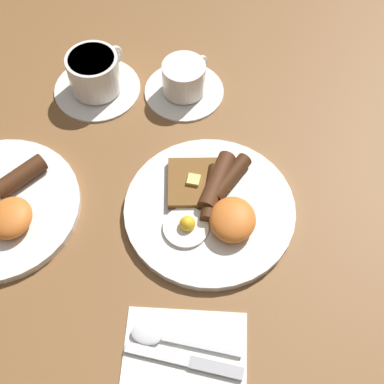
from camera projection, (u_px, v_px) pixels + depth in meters
name	position (u px, v px, depth m)	size (l,w,h in m)	color
ground_plane	(209.00, 212.00, 0.88)	(3.00, 3.00, 0.00)	brown
breakfast_plate_near	(212.00, 206.00, 0.86)	(0.28, 0.28, 0.05)	silver
teacup_near	(184.00, 81.00, 0.99)	(0.15, 0.15, 0.07)	silver
teacup_far	(95.00, 76.00, 0.99)	(0.16, 0.16, 0.08)	silver
napkin	(185.00, 353.00, 0.75)	(0.13, 0.17, 0.01)	white
knife	(191.00, 362.00, 0.74)	(0.03, 0.17, 0.01)	silver
spoon	(159.00, 337.00, 0.76)	(0.03, 0.16, 0.01)	silver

